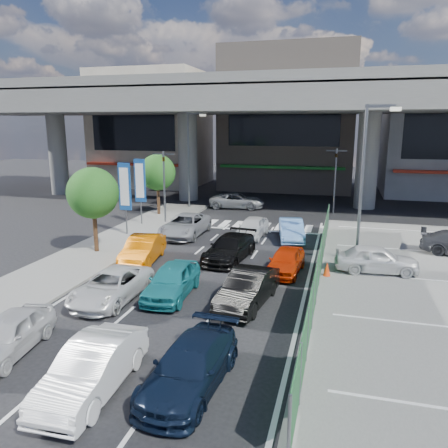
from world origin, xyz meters
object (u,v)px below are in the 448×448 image
(traffic_light_left, at_px, (164,169))
(van_white_back_left, at_px, (8,334))
(tree_far, at_px, (158,173))
(taxi_orange_left, at_px, (143,249))
(traffic_cone, at_px, (327,269))
(sedan_black_mid, at_px, (230,248))
(parked_sedan_white, at_px, (376,259))
(street_lamp_right, at_px, (366,171))
(taxi_teal_mid, at_px, (172,280))
(traffic_light_right, at_px, (336,164))
(street_lamp_left, at_px, (190,152))
(sedan_white_front_mid, at_px, (252,227))
(hatch_white_back_mid, at_px, (92,368))
(signboard_far, at_px, (140,183))
(sedan_white_mid_left, at_px, (111,286))
(wagon_silver_front_left, at_px, (185,225))
(tree_near, at_px, (93,193))
(taxi_orange_right, at_px, (286,261))
(crossing_wagon_silver, at_px, (237,201))
(minivan_navy_back, at_px, (190,366))
(hatch_black_mid_right, at_px, (248,288))
(kei_truck_front_right, at_px, (291,230))
(signboard_near, at_px, (125,189))

(traffic_light_left, relative_size, van_white_back_left, 1.39)
(tree_far, bearing_deg, taxi_orange_left, -70.38)
(traffic_light_left, xyz_separation_m, traffic_cone, (11.80, -8.64, -3.54))
(traffic_cone, bearing_deg, traffic_light_left, 143.78)
(sedan_black_mid, xyz_separation_m, parked_sedan_white, (7.36, -0.22, 0.07))
(street_lamp_right, relative_size, traffic_cone, 11.90)
(taxi_teal_mid, bearing_deg, traffic_light_right, 70.15)
(street_lamp_left, bearing_deg, parked_sedan_white, -43.51)
(traffic_light_right, xyz_separation_m, sedan_white_front_mid, (-4.80, -9.22, -3.29))
(street_lamp_left, bearing_deg, hatch_white_back_mid, -76.34)
(street_lamp_right, height_order, signboard_far, street_lamp_right)
(hatch_white_back_mid, distance_m, sedan_white_mid_left, 6.37)
(sedan_white_mid_left, height_order, wagon_silver_front_left, wagon_silver_front_left)
(sedan_white_mid_left, height_order, parked_sedan_white, parked_sedan_white)
(taxi_teal_mid, bearing_deg, tree_near, 140.81)
(traffic_light_right, distance_m, taxi_teal_mid, 20.91)
(taxi_orange_right, relative_size, traffic_cone, 5.36)
(taxi_orange_right, relative_size, wagon_silver_front_left, 0.73)
(taxi_orange_left, relative_size, traffic_cone, 6.23)
(sedan_black_mid, relative_size, crossing_wagon_silver, 0.97)
(van_white_back_left, relative_size, taxi_teal_mid, 0.92)
(minivan_navy_back, distance_m, hatch_black_mid_right, 5.91)
(traffic_light_left, bearing_deg, sedan_white_mid_left, -76.15)
(taxi_teal_mid, distance_m, hatch_black_mid_right, 3.25)
(sedan_white_front_mid, xyz_separation_m, kei_truck_front_right, (2.48, -0.09, 0.01))
(hatch_black_mid_right, distance_m, parked_sedan_white, 7.44)
(sedan_white_mid_left, height_order, taxi_teal_mid, taxi_teal_mid)
(hatch_white_back_mid, xyz_separation_m, traffic_cone, (5.71, 10.93, -0.29))
(signboard_far, bearing_deg, minivan_navy_back, -60.66)
(crossing_wagon_silver, xyz_separation_m, parked_sedan_white, (10.41, -14.54, 0.08))
(street_lamp_left, relative_size, tree_near, 1.67)
(hatch_white_back_mid, bearing_deg, sedan_white_front_mid, 85.60)
(traffic_light_left, relative_size, traffic_cone, 7.73)
(minivan_navy_back, xyz_separation_m, sedan_white_front_mid, (-1.65, 16.48, 0.01))
(kei_truck_front_right, bearing_deg, sedan_black_mid, -129.42)
(signboard_far, distance_m, taxi_orange_left, 9.04)
(street_lamp_right, bearing_deg, traffic_light_left, 155.84)
(traffic_light_left, distance_m, van_white_back_left, 18.91)
(signboard_near, relative_size, traffic_cone, 6.99)
(traffic_light_left, distance_m, taxi_orange_left, 9.73)
(traffic_light_right, relative_size, minivan_navy_back, 1.20)
(traffic_light_left, relative_size, taxi_orange_left, 1.24)
(hatch_white_back_mid, bearing_deg, traffic_light_right, 76.36)
(sedan_white_mid_left, height_order, hatch_black_mid_right, hatch_black_mid_right)
(sedan_white_mid_left, relative_size, sedan_white_front_mid, 1.16)
(minivan_navy_back, bearing_deg, taxi_orange_right, 86.44)
(hatch_white_back_mid, bearing_deg, taxi_teal_mid, 92.12)
(minivan_navy_back, xyz_separation_m, kei_truck_front_right, (0.83, 16.39, 0.02))
(taxi_orange_left, height_order, traffic_cone, taxi_orange_left)
(taxi_orange_right, bearing_deg, sedan_white_mid_left, -136.46)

